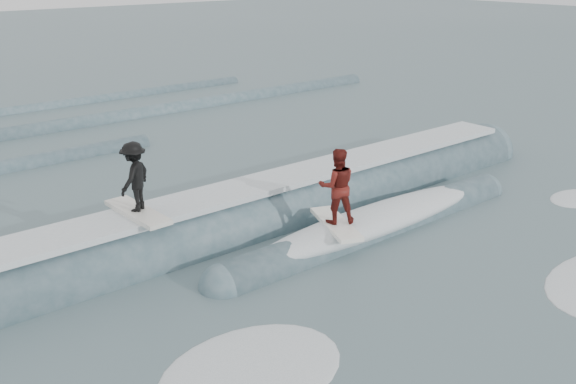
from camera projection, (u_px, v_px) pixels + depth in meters
ground at (437, 308)px, 12.27m from camera, size 160.00×160.00×0.00m
breaking_wave at (281, 222)px, 16.16m from camera, size 20.85×3.81×2.05m
surfer_black at (135, 181)px, 13.61m from camera, size 1.13×2.02×1.62m
surfer_red at (337, 190)px, 14.46m from camera, size 1.26×2.06×1.85m
whitewater at (507, 314)px, 12.10m from camera, size 15.89×7.19×0.10m
far_swells at (42, 135)px, 24.31m from camera, size 36.60×8.65×0.80m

